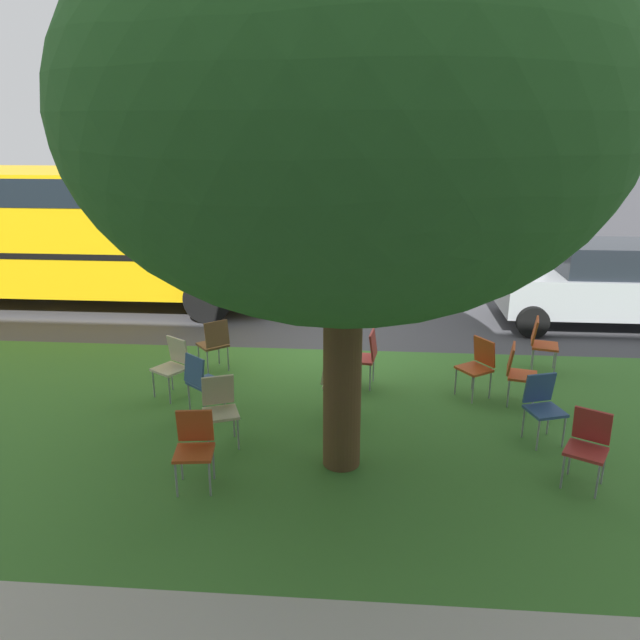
# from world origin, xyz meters

# --- Properties ---
(ground) EXTENTS (80.00, 80.00, 0.00)m
(ground) POSITION_xyz_m (0.00, 0.00, 0.00)
(ground) COLOR #424247
(grass_verge) EXTENTS (48.00, 6.00, 0.01)m
(grass_verge) POSITION_xyz_m (0.00, 3.20, 0.00)
(grass_verge) COLOR #3D752D
(grass_verge) RESTS_ON ground
(street_tree) EXTENTS (5.61, 5.61, 6.05)m
(street_tree) POSITION_xyz_m (-0.24, 3.98, 3.97)
(street_tree) COLOR brown
(street_tree) RESTS_ON ground
(chair_0) EXTENTS (0.52, 0.53, 0.88)m
(chair_0) POSITION_xyz_m (-2.74, 3.21, 0.52)
(chair_0) COLOR #335184
(chair_0) RESTS_ON ground
(chair_1) EXTENTS (0.46, 0.46, 0.88)m
(chair_1) POSITION_xyz_m (-0.07, 2.61, 0.52)
(chair_1) COLOR beige
(chair_1) RESTS_ON ground
(chair_2) EXTENTS (0.50, 0.50, 0.88)m
(chair_2) POSITION_xyz_m (-2.67, 2.14, 0.52)
(chair_2) COLOR #C64C1E
(chair_2) RESTS_ON ground
(chair_3) EXTENTS (0.57, 0.58, 0.88)m
(chair_3) POSITION_xyz_m (2.31, 2.25, 0.52)
(chair_3) COLOR beige
(chair_3) RESTS_ON ground
(chair_4) EXTENTS (0.56, 0.57, 0.88)m
(chair_4) POSITION_xyz_m (-2.98, 4.20, 0.52)
(chair_4) COLOR #B7332D
(chair_4) RESTS_ON ground
(chair_5) EXTENTS (0.53, 0.54, 0.88)m
(chair_5) POSITION_xyz_m (1.30, 3.60, 0.52)
(chair_5) COLOR beige
(chair_5) RESTS_ON ground
(chair_6) EXTENTS (0.58, 0.58, 0.88)m
(chair_6) POSITION_xyz_m (-2.15, 1.93, 0.52)
(chair_6) COLOR #C64C1E
(chair_6) RESTS_ON ground
(chair_7) EXTENTS (0.48, 0.47, 0.88)m
(chair_7) POSITION_xyz_m (-0.51, 1.69, 0.52)
(chair_7) COLOR #B7332D
(chair_7) RESTS_ON ground
(chair_8) EXTENTS (0.47, 0.47, 0.88)m
(chair_8) POSITION_xyz_m (1.36, 4.55, 0.52)
(chair_8) COLOR #C64C1E
(chair_8) RESTS_ON ground
(chair_9) EXTENTS (0.58, 0.59, 0.88)m
(chair_9) POSITION_xyz_m (1.92, 1.32, 0.52)
(chair_9) COLOR brown
(chair_9) RESTS_ON ground
(chair_10) EXTENTS (0.58, 0.59, 0.88)m
(chair_10) POSITION_xyz_m (1.74, 2.81, 0.52)
(chair_10) COLOR #335184
(chair_10) RESTS_ON ground
(chair_11) EXTENTS (0.51, 0.50, 0.88)m
(chair_11) POSITION_xyz_m (-3.31, 0.88, 0.52)
(chair_11) COLOR #C64C1E
(chair_11) RESTS_ON ground
(parked_car) EXTENTS (3.70, 1.92, 1.65)m
(parked_car) POSITION_xyz_m (-5.04, -1.62, 0.84)
(parked_car) COLOR #ADB2B7
(parked_car) RESTS_ON ground
(school_bus) EXTENTS (10.40, 2.80, 2.88)m
(school_bus) POSITION_xyz_m (6.67, -2.46, 1.76)
(school_bus) COLOR yellow
(school_bus) RESTS_ON ground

